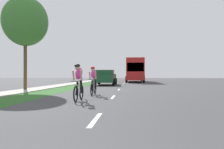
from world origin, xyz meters
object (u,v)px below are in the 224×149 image
cyclist_lead (79,82)px  cyclist_trailing (93,80)px  pickup_dark_green (106,78)px  street_tree_near (25,22)px  bus_red (135,70)px

cyclist_lead → cyclist_trailing: (0.16, 2.83, 0.00)m
pickup_dark_green → cyclist_lead: bearing=-88.1°
cyclist_trailing → cyclist_lead: bearing=-93.3°
street_tree_near → cyclist_trailing: bearing=-31.8°
cyclist_lead → pickup_dark_green: bearing=91.9°
pickup_dark_green → street_tree_near: size_ratio=0.74×
pickup_dark_green → street_tree_near: 10.68m
cyclist_lead → bus_red: bearing=83.7°
bus_red → cyclist_trailing: bearing=-96.6°
cyclist_trailing → pickup_dark_green: (-0.65, 11.95, 0.02)m
bus_red → street_tree_near: size_ratio=1.69×
cyclist_trailing → bus_red: (2.72, 23.43, 1.17)m
bus_red → street_tree_near: 21.82m
cyclist_lead → cyclist_trailing: size_ratio=1.00×
cyclist_trailing → bus_red: size_ratio=0.15×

